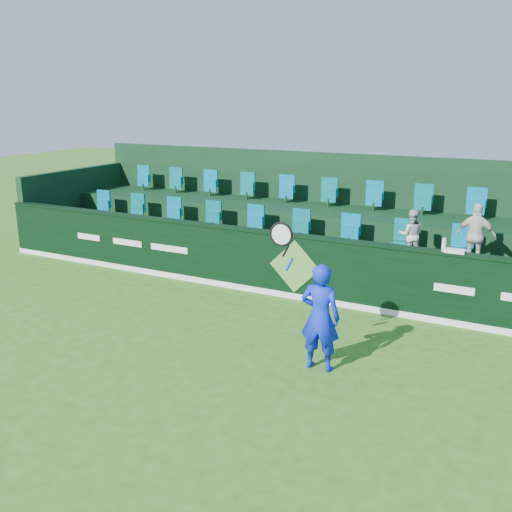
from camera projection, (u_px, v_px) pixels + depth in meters
The scene contains 12 objects.
ground at pixel (188, 379), 8.39m from camera, with size 60.00×60.00×0.00m, color #2C6518.
sponsor_hoarding at pixel (297, 266), 11.63m from camera, with size 16.00×0.25×1.35m.
stand_tier_front at pixel (316, 266), 12.65m from camera, with size 16.00×2.00×0.80m, color black.
stand_tier_back at pixel (344, 237), 14.21m from camera, with size 16.00×1.80×1.30m, color black.
stand_rear at pixel (351, 211), 14.44m from camera, with size 16.00×4.10×2.60m.
seat_row_front at pixel (324, 231), 12.80m from camera, with size 13.50×0.50×0.60m, color #03698F.
seat_row_back at pixel (350, 197), 14.21m from camera, with size 13.50×0.50×0.60m, color #03698F.
tennis_player at pixel (320, 316), 8.52m from camera, with size 1.18×0.43×2.31m.
spectator_left at pixel (411, 235), 11.53m from camera, with size 0.50×0.39×1.03m, color beige.
spectator_middle at pixel (476, 236), 10.95m from camera, with size 0.74×0.31×1.27m, color beige.
towel at pixel (455, 251), 10.10m from camera, with size 0.34×0.22×0.05m, color white.
drinks_bottle at pixel (444, 245), 10.17m from camera, with size 0.08×0.08×0.24m, color silver.
Camera 1 is at (4.37, -6.29, 4.01)m, focal length 40.00 mm.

